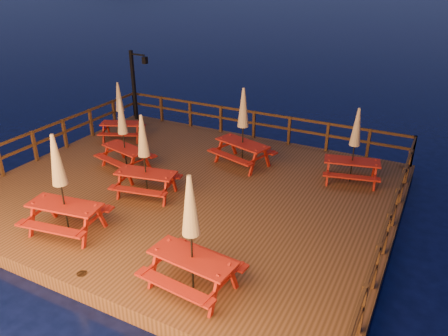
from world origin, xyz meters
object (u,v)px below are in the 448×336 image
at_px(lamp_post, 136,79).
at_px(picnic_table_1, 120,110).
at_px(picnic_table_2, 60,183).
at_px(picnic_table_0, 243,126).

height_order(lamp_post, picnic_table_1, lamp_post).
height_order(lamp_post, picnic_table_2, lamp_post).
relative_size(lamp_post, picnic_table_1, 1.32).
xyz_separation_m(lamp_post, picnic_table_1, (0.91, -2.23, -0.62)).
xyz_separation_m(lamp_post, picnic_table_2, (3.87, -8.03, -0.40)).
xyz_separation_m(picnic_table_0, picnic_table_2, (-2.20, -5.84, 0.00)).
bearing_deg(lamp_post, picnic_table_2, -64.27).
height_order(picnic_table_0, picnic_table_2, picnic_table_2).
xyz_separation_m(lamp_post, picnic_table_0, (6.08, -2.20, -0.40)).
distance_m(picnic_table_0, picnic_table_2, 6.24).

